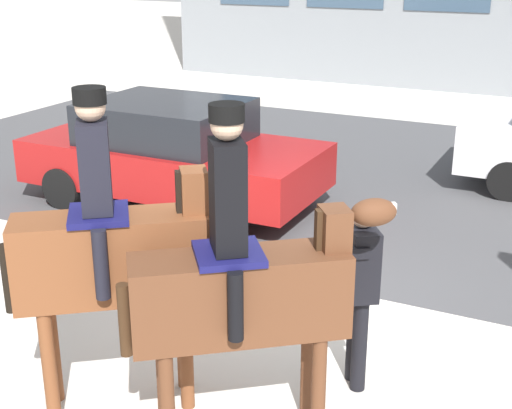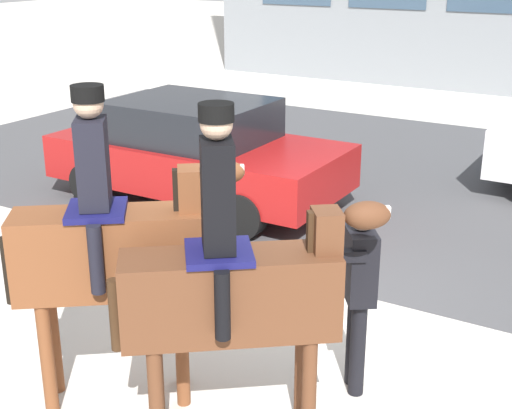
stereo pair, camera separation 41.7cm
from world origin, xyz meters
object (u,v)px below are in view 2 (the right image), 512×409
Objects in this scene: mounted_horse_lead at (113,245)px; pedestrian_bystander at (357,285)px; street_car_near_lane at (197,151)px; mounted_horse_companion at (235,284)px.

pedestrian_bystander is (1.60, 1.09, -0.40)m from mounted_horse_lead.
mounted_horse_lead is 0.61× the size of street_car_near_lane.
mounted_horse_lead is 1.97m from pedestrian_bystander.
mounted_horse_companion is at bearing -51.92° from street_car_near_lane.
mounted_horse_companion is at bearing 28.66° from pedestrian_bystander.
mounted_horse_lead is 1.59× the size of pedestrian_bystander.
street_car_near_lane is at bearing -74.80° from pedestrian_bystander.
mounted_horse_companion is 1.57× the size of pedestrian_bystander.
mounted_horse_companion is 0.60× the size of street_car_near_lane.
street_car_near_lane is at bearing 80.78° from mounted_horse_lead.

